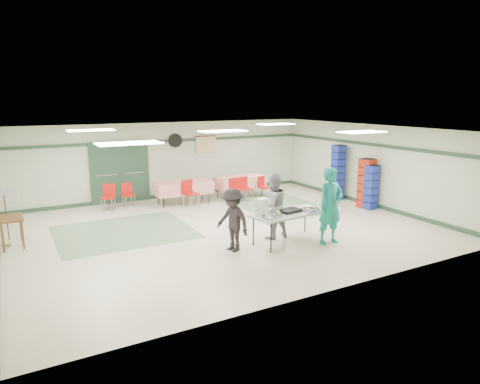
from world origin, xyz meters
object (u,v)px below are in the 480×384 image
chair_loose_b (108,195)px  crate_stack_red (366,183)px  chair_b (235,187)px  crate_stack_blue_a (338,172)px  printer_table (11,222)px  broom (7,219)px  chair_a (244,186)px  chair_loose_a (128,192)px  dining_table_b (184,187)px  office_printer (8,197)px  volunteer_dark (233,220)px  serving_table (290,214)px  chair_c (263,185)px  chair_d (189,191)px  dining_table_a (240,181)px  volunteer_teal (330,206)px  volunteer_grey (273,206)px  crate_stack_blue_b (371,187)px

chair_loose_b → crate_stack_red: 8.35m
chair_b → crate_stack_blue_a: bearing=-20.2°
printer_table → broom: size_ratio=0.65×
chair_a → broom: bearing=-176.1°
chair_loose_a → crate_stack_blue_a: bearing=-25.0°
chair_a → crate_stack_red: size_ratio=0.51×
dining_table_b → office_printer: office_printer is taller
volunteer_dark → broom: bearing=-138.7°
serving_table → broom: bearing=145.7°
chair_b → crate_stack_red: crate_stack_red is taller
chair_c → printer_table: (-8.08, -1.54, 0.15)m
chair_d → chair_loose_a: chair_d is taller
chair_b → printer_table: chair_b is taller
dining_table_a → chair_d: chair_d is taller
chair_loose_a → office_printer: 3.65m
volunteer_teal → printer_table: (-6.91, 3.47, -0.32)m
dining_table_a → volunteer_grey: bearing=-114.2°
chair_loose_b → printer_table: chair_loose_b is taller
crate_stack_red → chair_loose_a: bearing=150.5°
chair_b → broom: broom is taller
dining_table_a → broom: size_ratio=1.52×
chair_b → chair_loose_b: size_ratio=0.96×
chair_b → chair_d: size_ratio=0.90×
printer_table → chair_c: bearing=9.3°
crate_stack_blue_b → dining_table_a: bearing=128.5°
volunteer_grey → chair_c: 4.57m
volunteer_grey → chair_loose_b: volunteer_grey is taller
chair_d → crate_stack_blue_a: 5.29m
chair_loose_b → crate_stack_blue_a: size_ratio=0.44×
crate_stack_blue_a → printer_table: 10.31m
dining_table_a → broom: (-7.53, -1.93, 0.09)m
chair_a → printer_table: bearing=-174.6°
dining_table_a → office_printer: bearing=179.2°
volunteer_grey → chair_d: size_ratio=1.85×
chair_d → office_printer: 5.24m
serving_table → chair_c: size_ratio=2.70×
crate_stack_blue_b → office_printer: size_ratio=2.95×
serving_table → office_printer: size_ratio=4.32×
chair_loose_a → volunteer_teal: bearing=-65.5°
printer_table → crate_stack_blue_b: bearing=-9.6°
dining_table_a → printer_table: 7.75m
broom → office_printer: bearing=96.8°
volunteer_teal → volunteer_grey: size_ratio=1.12×
dining_table_a → dining_table_b: bearing=174.6°
chair_loose_b → crate_stack_red: crate_stack_red is taller
volunteer_teal → volunteer_grey: bearing=136.2°
chair_b → chair_d: (-1.70, 0.01, 0.06)m
volunteer_dark → chair_b: bearing=135.6°
printer_table → volunteer_grey: bearing=-24.2°
volunteer_teal → printer_table: size_ratio=2.30×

